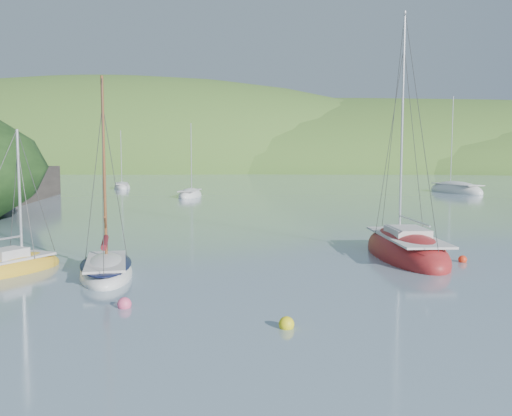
# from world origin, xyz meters

# --- Properties ---
(ground) EXTENTS (700.00, 700.00, 0.00)m
(ground) POSITION_xyz_m (0.00, 0.00, 0.00)
(ground) COLOR gray
(ground) RESTS_ON ground
(shoreline_hills) EXTENTS (690.00, 135.00, 56.00)m
(shoreline_hills) POSITION_xyz_m (-9.66, 172.42, 0.00)
(shoreline_hills) COLOR #336024
(shoreline_hills) RESTS_ON ground
(daysailer_white) EXTENTS (3.82, 6.27, 9.07)m
(daysailer_white) POSITION_xyz_m (-5.42, 6.43, 0.21)
(daysailer_white) COLOR silver
(daysailer_white) RESTS_ON ground
(sloop_red) EXTENTS (4.25, 9.32, 13.30)m
(sloop_red) POSITION_xyz_m (8.09, 11.76, 0.24)
(sloop_red) COLOR maroon
(sloop_red) RESTS_ON ground
(sailboat_yellow) EXTENTS (3.98, 5.52, 6.82)m
(sailboat_yellow) POSITION_xyz_m (-9.79, 6.71, 0.17)
(sailboat_yellow) COLOR gold
(sailboat_yellow) RESTS_ON ground
(distant_sloop_a) EXTENTS (2.59, 6.64, 9.34)m
(distant_sloop_a) POSITION_xyz_m (-9.96, 48.74, 0.17)
(distant_sloop_a) COLOR silver
(distant_sloop_a) RESTS_ON ground
(distant_sloop_b) EXTENTS (6.82, 9.98, 13.46)m
(distant_sloop_b) POSITION_xyz_m (22.96, 58.27, 0.22)
(distant_sloop_b) COLOR silver
(distant_sloop_b) RESTS_ON ground
(distant_sloop_c) EXTENTS (4.16, 6.73, 9.06)m
(distant_sloop_c) POSITION_xyz_m (-22.60, 63.01, 0.16)
(distant_sloop_c) COLOR silver
(distant_sloop_c) RESTS_ON ground
(mooring_buoys) EXTENTS (22.44, 11.30, 0.48)m
(mooring_buoys) POSITION_xyz_m (0.07, 3.86, 0.12)
(mooring_buoys) COLOR yellow
(mooring_buoys) RESTS_ON ground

